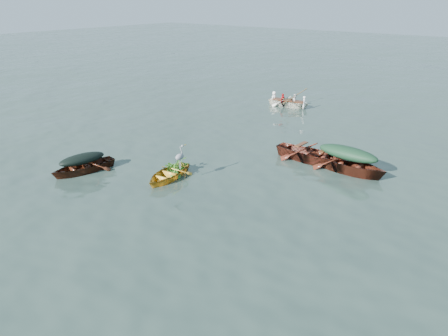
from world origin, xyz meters
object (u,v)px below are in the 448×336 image
object	(u,v)px
dark_covered_boat	(84,172)
yellow_dinghy	(168,179)
heron	(180,160)
open_wooden_boat	(312,162)
rowed_boat	(288,107)
green_tarp_boat	(346,172)

from	to	relation	value
dark_covered_boat	yellow_dinghy	bearing A→B (deg)	36.54
dark_covered_boat	heron	world-z (taller)	heron
yellow_dinghy	open_wooden_boat	xyz separation A→B (m)	(3.45, 5.03, 0.00)
rowed_boat	dark_covered_boat	bearing A→B (deg)	171.22
dark_covered_boat	green_tarp_boat	bearing A→B (deg)	48.21
yellow_dinghy	open_wooden_boat	distance (m)	6.10
green_tarp_boat	rowed_boat	world-z (taller)	green_tarp_boat
green_tarp_boat	dark_covered_boat	bearing A→B (deg)	133.00
open_wooden_boat	yellow_dinghy	bearing A→B (deg)	147.30
dark_covered_boat	heron	distance (m)	4.12
green_tarp_boat	open_wooden_boat	xyz separation A→B (m)	(-1.56, 0.12, 0.00)
yellow_dinghy	rowed_boat	xyz separation A→B (m)	(-2.27, 12.78, 0.00)
dark_covered_boat	rowed_boat	xyz separation A→B (m)	(0.83, 14.37, 0.00)
open_wooden_boat	rowed_boat	world-z (taller)	open_wooden_boat
yellow_dinghy	open_wooden_boat	world-z (taller)	open_wooden_boat
dark_covered_boat	green_tarp_boat	size ratio (longest dim) A/B	0.75
dark_covered_boat	green_tarp_boat	xyz separation A→B (m)	(8.11, 6.50, 0.00)
green_tarp_boat	yellow_dinghy	bearing A→B (deg)	138.77
heron	yellow_dinghy	bearing A→B (deg)	-174.81
green_tarp_boat	rowed_boat	xyz separation A→B (m)	(-7.28, 7.87, 0.00)
green_tarp_boat	rowed_boat	size ratio (longest dim) A/B	1.23
heron	open_wooden_boat	bearing A→B (deg)	49.19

